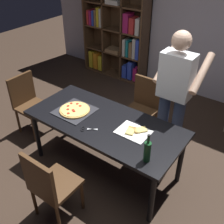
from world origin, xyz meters
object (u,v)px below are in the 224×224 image
at_px(chair_left_end, 28,101).
at_px(wine_bottle, 147,151).
at_px(chair_near_camera, 49,184).
at_px(dining_table, 105,126).
at_px(chair_far_side, 143,105).
at_px(pepperoni_pizza_on_tray, 75,110).
at_px(person_serving_pizza, 175,92).
at_px(kitchen_scissors, 86,129).
at_px(bookshelf, 117,34).

relative_size(chair_left_end, wine_bottle, 2.85).
bearing_deg(chair_near_camera, dining_table, 90.00).
bearing_deg(chair_left_end, dining_table, 0.00).
height_order(chair_near_camera, chair_far_side, same).
bearing_deg(pepperoni_pizza_on_tray, person_serving_pizza, 37.82).
relative_size(chair_left_end, kitchen_scissors, 4.72).
xyz_separation_m(chair_near_camera, person_serving_pizza, (0.53, 1.61, 0.49)).
distance_m(chair_left_end, pepperoni_pizza_on_tray, 1.04).
xyz_separation_m(chair_near_camera, chair_far_side, (0.00, 1.83, 0.00)).
xyz_separation_m(dining_table, kitchen_scissors, (-0.07, -0.25, 0.08)).
bearing_deg(wine_bottle, chair_left_end, 172.82).
bearing_deg(chair_far_side, pepperoni_pizza_on_tray, -113.87).
bearing_deg(kitchen_scissors, bookshelf, 118.59).
xyz_separation_m(dining_table, chair_near_camera, (-0.00, -0.92, -0.17)).
xyz_separation_m(chair_left_end, pepperoni_pizza_on_tray, (1.00, -0.05, 0.25)).
height_order(dining_table, chair_far_side, chair_far_side).
relative_size(dining_table, bookshelf, 0.97).
height_order(chair_far_side, chair_left_end, same).
bearing_deg(person_serving_pizza, chair_left_end, -160.50).
xyz_separation_m(chair_near_camera, wine_bottle, (0.73, 0.64, 0.36)).
bearing_deg(person_serving_pizza, pepperoni_pizza_on_tray, -142.18).
relative_size(chair_far_side, wine_bottle, 2.85).
bearing_deg(pepperoni_pizza_on_tray, wine_bottle, -10.95).
xyz_separation_m(person_serving_pizza, kitchen_scissors, (-0.60, -0.94, -0.24)).
xyz_separation_m(chair_near_camera, chair_left_end, (-1.43, 0.92, 0.00)).
bearing_deg(chair_left_end, chair_near_camera, -32.60).
bearing_deg(wine_bottle, chair_near_camera, -138.41).
xyz_separation_m(chair_far_side, kitchen_scissors, (-0.07, -1.16, 0.24)).
distance_m(chair_left_end, bookshelf, 2.41).
bearing_deg(chair_left_end, bookshelf, 91.75).
distance_m(chair_near_camera, person_serving_pizza, 1.76).
xyz_separation_m(dining_table, bookshelf, (-1.50, 2.38, 0.21)).
bearing_deg(chair_near_camera, kitchen_scissors, 96.09).
bearing_deg(chair_left_end, kitchen_scissors, -10.26).
relative_size(chair_far_side, chair_left_end, 1.00).
height_order(chair_near_camera, bookshelf, bookshelf).
xyz_separation_m(chair_far_side, wine_bottle, (0.73, -1.19, 0.36)).
bearing_deg(chair_far_side, chair_left_end, -147.40).
bearing_deg(person_serving_pizza, bookshelf, 140.34).
bearing_deg(bookshelf, chair_near_camera, -65.49).
distance_m(chair_left_end, wine_bottle, 2.20).
bearing_deg(chair_far_side, bookshelf, 135.71).
bearing_deg(kitchen_scissors, chair_near_camera, -83.91).
bearing_deg(kitchen_scissors, person_serving_pizza, 57.36).
xyz_separation_m(pepperoni_pizza_on_tray, kitchen_scissors, (0.36, -0.20, -0.01)).
bearing_deg(dining_table, chair_near_camera, -90.00).
xyz_separation_m(dining_table, wine_bottle, (0.73, -0.27, 0.19)).
bearing_deg(chair_left_end, pepperoni_pizza_on_tray, -2.77).
bearing_deg(wine_bottle, dining_table, 159.47).
bearing_deg(person_serving_pizza, wine_bottle, -78.66).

